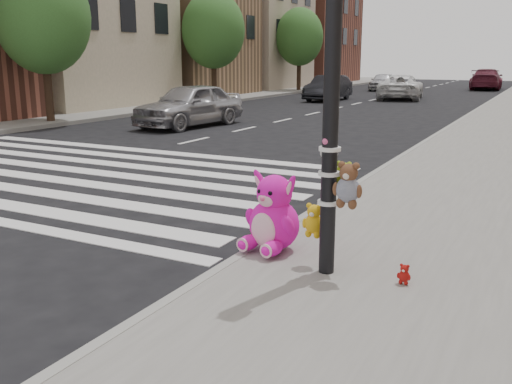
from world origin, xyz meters
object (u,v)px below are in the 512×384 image
Objects in this scene: red_teddy at (404,274)px; car_silver_far at (190,105)px; signal_pole at (334,115)px; car_white_near at (401,87)px; car_dark_far at (328,88)px; pink_bunny at (273,218)px.

red_teddy is 14.82m from car_silver_far.
signal_pole is 0.82× the size of car_white_near.
red_teddy is 28.28m from car_white_near.
signal_pole is 1.71m from red_teddy.
car_white_near is at bearing 102.18° from signal_pole.
car_dark_far is 4.40m from car_white_near.
red_teddy is 0.04× the size of car_white_near.
car_silver_far is 0.89× the size of car_white_near.
red_teddy is (0.77, 0.03, -1.53)m from signal_pole.
car_dark_far is 0.85× the size of car_white_near.
red_teddy is 0.05× the size of car_dark_far.
car_white_near is at bearing 111.76° from pink_bunny.
signal_pole is at bearing -69.81° from car_dark_far.
red_teddy is 0.05× the size of car_silver_far.
signal_pole reaches higher than car_white_near.
signal_pole is at bearing -43.23° from car_silver_far.
red_teddy is (1.61, -0.33, -0.28)m from pink_bunny.
car_white_near is at bearing 85.93° from car_silver_far.
pink_bunny is (-0.83, 0.37, -1.25)m from signal_pole.
pink_bunny reaches higher than red_teddy.
signal_pole is at bearing -12.59° from pink_bunny.
red_teddy is at bearing 2.40° from signal_pole.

